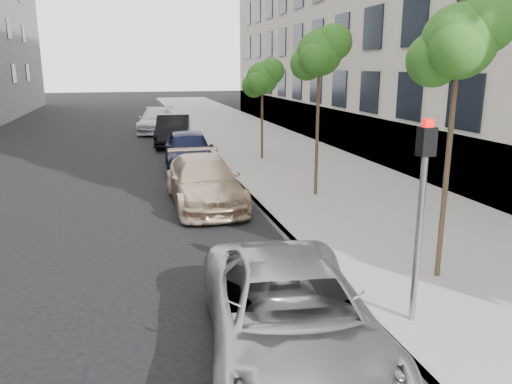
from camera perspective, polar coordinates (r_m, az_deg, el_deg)
name	(u,v)px	position (r m, az deg, el deg)	size (l,w,h in m)	color
ground	(306,345)	(7.82, 5.79, -16.98)	(160.00, 160.00, 0.00)	black
sidewalk	(239,132)	(31.25, -1.90, 6.85)	(6.40, 72.00, 0.14)	gray
curb	(189,134)	(30.73, -7.64, 6.61)	(0.15, 72.00, 0.14)	#9E9B93
tree_near	(460,42)	(9.59, 22.32, 15.56)	(1.64, 1.44, 5.12)	#38281C
tree_mid	(320,53)	(15.33, 7.37, 15.46)	(1.69, 1.49, 5.12)	#38281C
tree_far	(263,78)	(21.52, 0.78, 12.86)	(1.70, 1.50, 4.25)	#38281C
signal_pole	(422,199)	(7.83, 18.41, -0.75)	(0.25, 0.20, 3.17)	#939699
minivan	(290,315)	(7.15, 3.92, -13.82)	(2.27, 4.92, 1.37)	#9FA2A4
suv	(204,181)	(14.95, -5.97, 1.22)	(1.99, 4.88, 1.42)	beige
sedan_blue	(189,150)	(20.18, -7.70, 4.77)	(1.87, 4.64, 1.58)	black
sedan_black	(173,130)	(26.71, -9.42, 6.97)	(1.66, 4.77, 1.57)	black
sedan_rear	(157,121)	(32.16, -11.28, 8.00)	(2.07, 5.10, 1.48)	#AFB2B7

